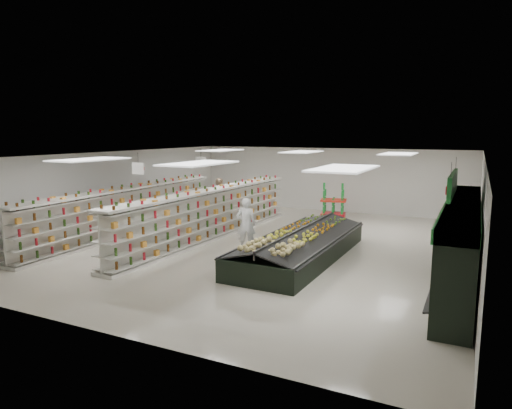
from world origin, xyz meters
The scene contains 16 objects.
floor centered at (0.00, 0.00, 0.00)m, with size 16.00×16.00×0.00m, color beige.
ceiling centered at (0.00, 0.00, 3.20)m, with size 14.00×16.00×0.02m, color white.
wall_back centered at (0.00, 8.00, 1.60)m, with size 14.00×0.02×3.20m, color silver.
wall_front centered at (0.00, -8.00, 1.60)m, with size 14.00×0.02×3.20m, color silver.
wall_left centered at (-7.00, 0.00, 1.60)m, with size 0.02×16.00×3.20m, color silver.
wall_right centered at (7.00, 0.00, 1.60)m, with size 0.02×16.00×3.20m, color silver.
produce_wall_case centered at (6.53, -1.50, 1.24)m, with size 0.93×8.00×2.20m.
aisle_sign_near centered at (-3.80, -2.00, 2.75)m, with size 0.52×0.06×0.75m.
aisle_sign_far centered at (-3.80, 2.00, 2.75)m, with size 0.52×0.06×0.75m.
hortifruti_banner centered at (6.25, -1.50, 2.65)m, with size 0.12×3.20×0.95m.
gondola_left centered at (-5.50, -0.73, 0.85)m, with size 1.00×10.72×1.86m.
gondola_center centered at (-2.14, 0.03, 0.86)m, with size 1.28×10.89×1.88m.
produce_island centered at (1.89, -1.09, 0.45)m, with size 2.52×6.65×0.99m.
soda_endcap centered at (0.76, 6.40, 0.73)m, with size 1.31×1.02×1.50m.
shopper_main centered at (-0.16, -0.90, 0.90)m, with size 0.66×0.43×1.81m, color silver.
shopper_background centered at (-4.20, 4.25, 0.91)m, with size 0.89×0.55×1.83m, color tan.
Camera 1 is at (6.81, -14.45, 4.00)m, focal length 32.00 mm.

